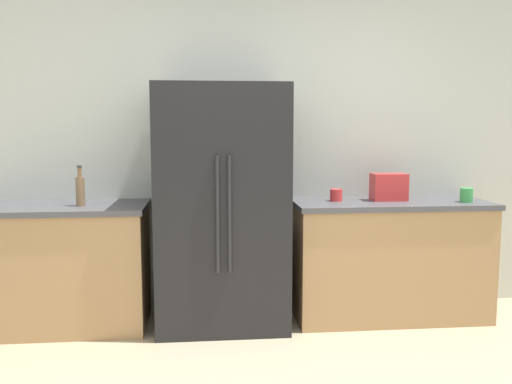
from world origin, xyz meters
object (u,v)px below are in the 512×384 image
at_px(cup_a, 336,195).
at_px(bottle_a, 80,190).
at_px(cup_b, 466,195).
at_px(toaster, 389,187).
at_px(refrigerator, 222,207).

bearing_deg(cup_a, bottle_a, -177.62).
xyz_separation_m(bottle_a, cup_a, (1.87, 0.08, -0.07)).
height_order(cup_a, cup_b, cup_b).
distance_m(toaster, cup_b, 0.57).
bearing_deg(cup_a, toaster, -0.41).
bearing_deg(toaster, cup_b, -15.76).
distance_m(refrigerator, bottle_a, 1.01).
height_order(toaster, cup_a, toaster).
distance_m(refrigerator, toaster, 1.28).
relative_size(cup_a, cup_b, 0.88).
bearing_deg(toaster, cup_a, 179.59).
relative_size(toaster, bottle_a, 0.90).
bearing_deg(cup_b, cup_a, 170.67).
relative_size(refrigerator, cup_b, 16.67).
relative_size(refrigerator, cup_a, 18.99).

